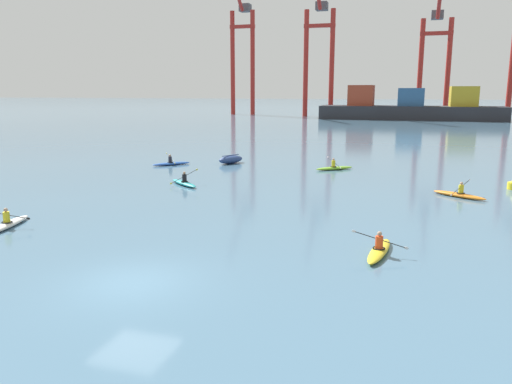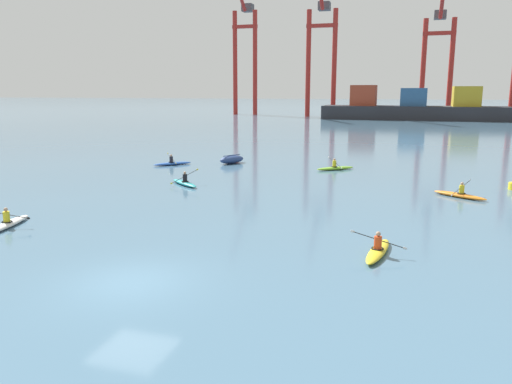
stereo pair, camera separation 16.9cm
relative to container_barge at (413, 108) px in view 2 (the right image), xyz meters
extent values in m
plane|color=#476B84|center=(-8.85, -105.40, -2.59)|extent=(800.00, 800.00, 0.00)
cube|color=#28282D|center=(0.08, 0.00, -1.08)|extent=(39.97, 9.41, 3.02)
cube|color=#993823|center=(-10.91, 0.00, 2.74)|extent=(5.60, 6.59, 4.63)
cube|color=#2D5684|center=(0.08, 0.00, 2.40)|extent=(5.60, 6.59, 3.95)
cube|color=#B29323|center=(11.07, 0.00, 2.59)|extent=(5.60, 6.59, 4.32)
cylinder|color=maroon|center=(-46.70, 12.68, 11.02)|extent=(1.20, 1.20, 27.23)
cylinder|color=maroon|center=(-41.05, 12.68, 11.02)|extent=(1.20, 1.20, 27.23)
cube|color=maroon|center=(-43.87, 12.68, 20.55)|extent=(6.86, 0.90, 0.90)
cube|color=#47474C|center=(-43.87, 15.18, 25.64)|extent=(2.80, 2.80, 2.00)
cylinder|color=maroon|center=(-25.44, 7.09, 10.32)|extent=(1.20, 1.20, 25.82)
cylinder|color=maroon|center=(-18.97, 7.09, 10.32)|extent=(1.20, 1.20, 25.82)
cube|color=maroon|center=(-22.20, 7.09, 19.36)|extent=(7.67, 0.90, 0.90)
cube|color=#47474C|center=(-22.20, 9.59, 24.23)|extent=(2.80, 2.80, 2.00)
cylinder|color=maroon|center=(1.91, 12.61, 9.10)|extent=(1.20, 1.20, 23.39)
cylinder|color=maroon|center=(8.29, 12.61, 9.10)|extent=(1.20, 1.20, 23.39)
cube|color=maroon|center=(5.10, 12.61, 17.29)|extent=(7.58, 0.90, 0.90)
cube|color=#47474C|center=(5.10, 15.11, 21.80)|extent=(2.80, 2.80, 2.00)
ellipsoid|color=navy|center=(-15.17, -77.83, -2.24)|extent=(2.19, 2.81, 0.70)
cube|color=navy|center=(-15.17, -77.83, -1.86)|extent=(0.96, 1.75, 0.06)
ellipsoid|color=orange|center=(2.93, -87.42, -2.46)|extent=(3.15, 2.41, 0.26)
torus|color=black|center=(3.01, -87.47, -2.32)|extent=(0.68, 0.68, 0.05)
cylinder|color=gold|center=(3.01, -87.47, -2.08)|extent=(0.30, 0.30, 0.50)
sphere|color=tan|center=(3.01, -87.47, -1.73)|extent=(0.19, 0.19, 0.19)
cylinder|color=black|center=(2.97, -87.45, -1.98)|extent=(1.15, 1.67, 0.72)
ellipsoid|color=silver|center=(2.41, -88.27, -2.33)|extent=(0.15, 0.19, 0.16)
ellipsoid|color=silver|center=(3.53, -86.63, -1.64)|extent=(0.15, 0.19, 0.16)
ellipsoid|color=silver|center=(-18.12, -100.88, -2.46)|extent=(1.34, 3.45, 0.26)
torus|color=black|center=(-18.10, -100.97, -2.32)|extent=(0.59, 0.59, 0.05)
cylinder|color=gold|center=(-18.10, -100.97, -2.08)|extent=(0.30, 0.30, 0.50)
sphere|color=tan|center=(-18.10, -100.97, -1.73)|extent=(0.19, 0.19, 0.19)
cylinder|color=black|center=(-18.11, -100.92, -1.98)|extent=(2.04, 0.49, 0.35)
ellipsoid|color=black|center=(-17.10, -100.69, -2.14)|extent=(0.20, 0.08, 0.14)
ellipsoid|color=#7ABC2D|center=(-5.83, -78.83, -2.46)|extent=(3.01, 2.62, 0.26)
torus|color=black|center=(-5.91, -78.89, -2.32)|extent=(0.69, 0.69, 0.05)
cylinder|color=gold|center=(-5.91, -78.89, -2.08)|extent=(0.30, 0.30, 0.50)
sphere|color=tan|center=(-5.91, -78.89, -1.73)|extent=(0.19, 0.19, 0.19)
cylinder|color=black|center=(-5.87, -78.86, -1.98)|extent=(1.30, 1.58, 0.66)
ellipsoid|color=silver|center=(-6.51, -78.08, -1.67)|extent=(0.16, 0.18, 0.16)
ellipsoid|color=silver|center=(-5.24, -79.63, -2.30)|extent=(0.16, 0.18, 0.16)
ellipsoid|color=#2856B2|center=(-19.76, -80.30, -2.46)|extent=(2.79, 2.87, 0.26)
torus|color=black|center=(-19.83, -80.37, -2.32)|extent=(0.69, 0.69, 0.05)
cylinder|color=#23232D|center=(-19.83, -80.37, -2.08)|extent=(0.30, 0.30, 0.50)
sphere|color=tan|center=(-19.83, -80.37, -1.73)|extent=(0.19, 0.19, 0.19)
cylinder|color=black|center=(-19.80, -80.34, -1.98)|extent=(1.48, 1.42, 0.65)
ellipsoid|color=yellow|center=(-20.52, -79.64, -1.67)|extent=(0.18, 0.17, 0.16)
ellipsoid|color=yellow|center=(-19.07, -81.03, -2.29)|extent=(0.18, 0.17, 0.16)
ellipsoid|color=teal|center=(-14.73, -88.60, -2.46)|extent=(2.99, 2.64, 0.26)
torus|color=black|center=(-14.65, -88.66, -2.32)|extent=(0.69, 0.69, 0.05)
cylinder|color=black|center=(-14.65, -88.66, -2.08)|extent=(0.30, 0.30, 0.50)
sphere|color=tan|center=(-14.65, -88.66, -1.73)|extent=(0.19, 0.19, 0.19)
cylinder|color=black|center=(-14.69, -88.63, -1.98)|extent=(1.29, 1.53, 0.81)
ellipsoid|color=yellow|center=(-15.32, -89.38, -2.37)|extent=(0.16, 0.19, 0.17)
ellipsoid|color=yellow|center=(-14.07, -87.88, -1.59)|extent=(0.16, 0.19, 0.17)
ellipsoid|color=yellow|center=(-1.10, -99.92, -2.46)|extent=(1.05, 3.45, 0.26)
torus|color=black|center=(-1.11, -100.02, -2.32)|extent=(0.55, 0.55, 0.05)
cylinder|color=#DB471E|center=(-1.11, -100.02, -2.08)|extent=(0.30, 0.30, 0.50)
sphere|color=tan|center=(-1.11, -100.02, -1.73)|extent=(0.19, 0.19, 0.19)
cylinder|color=black|center=(-1.10, -99.97, -1.98)|extent=(2.05, 0.31, 0.46)
ellipsoid|color=silver|center=(-2.12, -99.83, -1.77)|extent=(0.20, 0.07, 0.14)
ellipsoid|color=silver|center=(-0.08, -100.11, -2.20)|extent=(0.20, 0.07, 0.14)
camera|label=1|loc=(-0.31, -119.39, 3.72)|focal=35.13mm
camera|label=2|loc=(-0.15, -119.34, 3.72)|focal=35.13mm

